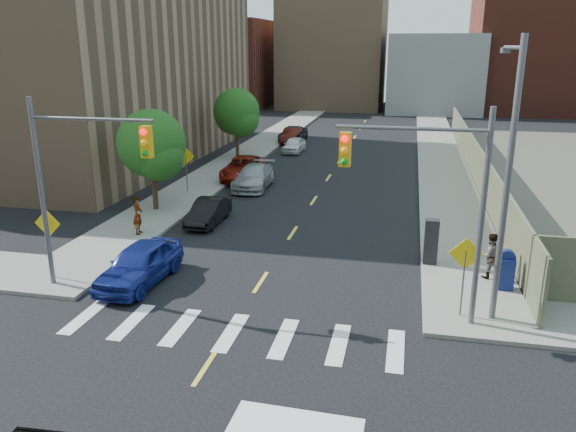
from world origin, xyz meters
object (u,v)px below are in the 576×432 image
at_px(parked_car_black, 208,212).
at_px(parked_car_red, 244,168).
at_px(parked_car_white, 294,145).
at_px(mailbox, 505,270).
at_px(parked_car_silver, 254,177).
at_px(parked_car_blue, 140,264).
at_px(parked_car_maroon, 292,136).
at_px(pedestrian_west, 138,215).
at_px(payphone, 431,242).
at_px(parked_car_grey, 293,134).
at_px(pedestrian_east, 490,256).

distance_m(parked_car_black, parked_car_red, 9.83).
height_order(parked_car_white, mailbox, mailbox).
xyz_separation_m(parked_car_silver, mailbox, (13.11, -13.19, 0.17)).
relative_size(parked_car_blue, parked_car_maroon, 1.08).
bearing_deg(parked_car_red, pedestrian_west, -101.96).
relative_size(parked_car_red, mailbox, 3.57).
bearing_deg(parked_car_black, payphone, -18.10).
xyz_separation_m(parked_car_blue, parked_car_silver, (0.24, 15.19, -0.05)).
distance_m(parked_car_blue, parked_car_white, 27.75).
height_order(parked_car_black, payphone, payphone).
bearing_deg(parked_car_white, parked_car_black, -88.96).
bearing_deg(payphone, parked_car_grey, 111.22).
bearing_deg(pedestrian_east, parked_car_red, -59.76).
xyz_separation_m(parked_car_white, parked_car_maroon, (-1.12, 4.36, 0.05)).
xyz_separation_m(parked_car_silver, parked_car_maroon, (-1.12, 16.92, -0.03)).
bearing_deg(pedestrian_west, parked_car_white, -18.89).
distance_m(mailbox, pedestrian_east, 1.05).
bearing_deg(parked_car_red, parked_car_white, 77.70).
xyz_separation_m(parked_car_blue, pedestrian_west, (-2.53, 4.94, 0.29)).
bearing_deg(mailbox, parked_car_grey, 115.58).
bearing_deg(parked_car_red, parked_car_blue, -91.69).
bearing_deg(pedestrian_west, pedestrian_east, -109.30).
bearing_deg(payphone, parked_car_white, 113.22).
bearing_deg(parked_car_maroon, mailbox, -64.49).
relative_size(parked_car_white, parked_car_grey, 0.75).
xyz_separation_m(parked_car_red, parked_car_silver, (1.30, -2.16, -0.03)).
height_order(mailbox, pedestrian_west, pedestrian_west).
bearing_deg(payphone, parked_car_silver, 132.58).
distance_m(mailbox, pedestrian_west, 16.15).
bearing_deg(parked_car_white, payphone, -64.28).
height_order(parked_car_red, parked_car_white, parked_car_red).
height_order(parked_car_red, payphone, payphone).
height_order(parked_car_black, parked_car_silver, parked_car_silver).
height_order(parked_car_grey, mailbox, mailbox).
xyz_separation_m(parked_car_black, pedestrian_west, (-2.51, -2.63, 0.43)).
xyz_separation_m(parked_car_silver, parked_car_grey, (-1.24, 18.06, -0.03)).
relative_size(parked_car_black, parked_car_silver, 0.76).
height_order(parked_car_white, parked_car_maroon, parked_car_maroon).
distance_m(parked_car_silver, mailbox, 18.60).
bearing_deg(parked_car_red, pedestrian_east, -51.03).
bearing_deg(mailbox, pedestrian_east, 115.45).
relative_size(mailbox, payphone, 0.82).
relative_size(parked_car_silver, parked_car_white, 1.33).
xyz_separation_m(parked_car_maroon, pedestrian_east, (13.79, -29.16, 0.35)).
bearing_deg(pedestrian_west, parked_car_maroon, -15.44).
bearing_deg(parked_car_grey, parked_car_white, -79.88).
bearing_deg(parked_car_white, pedestrian_west, -95.14).
bearing_deg(parked_car_blue, pedestrian_west, 120.64).
relative_size(parked_car_blue, parked_car_red, 0.83).
bearing_deg(parked_car_blue, parked_car_black, 93.71).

